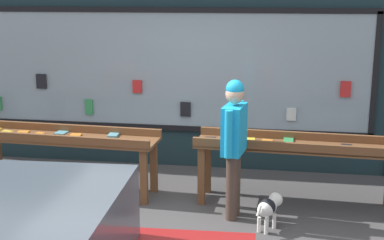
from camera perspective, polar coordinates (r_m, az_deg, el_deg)
The scene contains 6 objects.
ground_plane at distance 6.33m, azimuth -3.30°, elevation -11.49°, with size 40.00×40.00×0.00m, color #474444.
shopfront_facade at distance 8.12m, azimuth 0.24°, elevation 7.69°, with size 8.54×0.29×3.75m.
display_table_left at distance 7.40m, azimuth -13.40°, elevation -2.30°, with size 2.57×0.74×0.87m.
display_table_right at distance 6.85m, azimuth 11.06°, elevation -3.25°, with size 2.57×0.71×0.90m.
person_browsing at distance 6.31m, azimuth 4.51°, elevation -1.97°, with size 0.28×0.66×1.69m.
small_dog at distance 6.26m, azimuth 8.19°, elevation -9.16°, with size 0.33×0.48×0.39m.
Camera 1 is at (1.27, -5.59, 2.68)m, focal length 50.00 mm.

